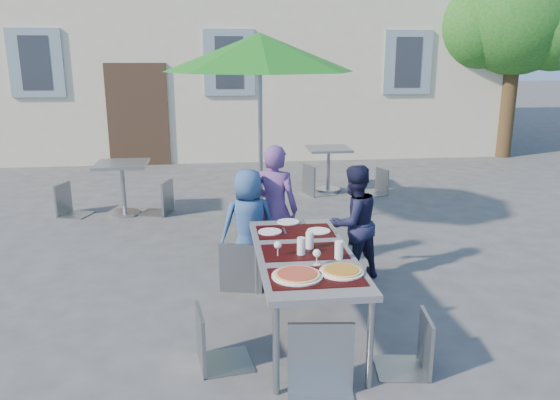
{
  "coord_description": "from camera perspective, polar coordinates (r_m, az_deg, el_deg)",
  "views": [
    {
      "loc": [
        -0.38,
        -4.71,
        2.36
      ],
      "look_at": [
        0.25,
        0.47,
        0.97
      ],
      "focal_mm": 35.0,
      "sensor_mm": 36.0,
      "label": 1
    }
  ],
  "objects": [
    {
      "name": "ground",
      "position": [
        5.28,
        -2.17,
        -11.65
      ],
      "size": [
        90.0,
        90.0,
        0.0
      ],
      "primitive_type": "plane",
      "color": "#3F3F41",
      "rests_on": "ground"
    },
    {
      "name": "tree",
      "position": [
        14.09,
        23.64,
        17.35
      ],
      "size": [
        3.6,
        3.0,
        4.7
      ],
      "color": "#40301B",
      "rests_on": "ground"
    },
    {
      "name": "dining_table",
      "position": [
        4.65,
        2.55,
        -6.06
      ],
      "size": [
        0.8,
        1.85,
        0.76
      ],
      "color": "#45454A",
      "rests_on": "ground"
    },
    {
      "name": "pizza_near_left",
      "position": [
        4.11,
        1.8,
        -7.83
      ],
      "size": [
        0.38,
        0.38,
        0.03
      ],
      "color": "white",
      "rests_on": "dining_table"
    },
    {
      "name": "pizza_near_right",
      "position": [
        4.21,
        6.43,
        -7.36
      ],
      "size": [
        0.34,
        0.34,
        0.03
      ],
      "color": "white",
      "rests_on": "dining_table"
    },
    {
      "name": "glassware",
      "position": [
        4.53,
        3.42,
        -4.86
      ],
      "size": [
        0.55,
        0.44,
        0.15
      ],
      "color": "silver",
      "rests_on": "dining_table"
    },
    {
      "name": "place_settings",
      "position": [
        5.21,
        1.33,
        -2.93
      ],
      "size": [
        0.72,
        0.54,
        0.01
      ],
      "color": "white",
      "rests_on": "dining_table"
    },
    {
      "name": "child_0",
      "position": [
        5.84,
        -3.29,
        -2.57
      ],
      "size": [
        0.65,
        0.48,
        1.21
      ],
      "primitive_type": "imported",
      "rotation": [
        0.0,
        0.0,
        3.31
      ],
      "color": "#2E4D7F",
      "rests_on": "ground"
    },
    {
      "name": "child_1",
      "position": [
        6.01,
        -0.56,
        -0.95
      ],
      "size": [
        0.62,
        0.52,
        1.44
      ],
      "primitive_type": "imported",
      "rotation": [
        0.0,
        0.0,
        2.74
      ],
      "color": "#5D3B79",
      "rests_on": "ground"
    },
    {
      "name": "child_2",
      "position": [
        5.86,
        7.66,
        -2.4
      ],
      "size": [
        0.7,
        0.57,
        1.25
      ],
      "primitive_type": "imported",
      "rotation": [
        0.0,
        0.0,
        3.55
      ],
      "color": "#181935",
      "rests_on": "ground"
    },
    {
      "name": "chair_0",
      "position": [
        5.58,
        -4.0,
        -3.7
      ],
      "size": [
        0.53,
        0.54,
        0.99
      ],
      "color": "gray",
      "rests_on": "ground"
    },
    {
      "name": "chair_1",
      "position": [
        5.51,
        0.5,
        -4.86
      ],
      "size": [
        0.43,
        0.44,
        0.85
      ],
      "color": "#8F949A",
      "rests_on": "ground"
    },
    {
      "name": "chair_2",
      "position": [
        5.74,
        5.54,
        -3.93
      ],
      "size": [
        0.44,
        0.44,
        0.88
      ],
      "color": "gray",
      "rests_on": "ground"
    },
    {
      "name": "chair_3",
      "position": [
        4.26,
        -7.12,
        -10.72
      ],
      "size": [
        0.45,
        0.45,
        0.9
      ],
      "color": "gray",
      "rests_on": "ground"
    },
    {
      "name": "chair_4",
      "position": [
        4.31,
        14.01,
        -11.16
      ],
      "size": [
        0.43,
        0.43,
        0.86
      ],
      "color": "gray",
      "rests_on": "ground"
    },
    {
      "name": "chair_5",
      "position": [
        3.76,
        4.52,
        -12.56
      ],
      "size": [
        0.52,
        0.52,
        1.06
      ],
      "color": "#90959B",
      "rests_on": "ground"
    },
    {
      "name": "patio_umbrella",
      "position": [
        7.11,
        -2.13,
        14.98
      ],
      "size": [
        2.44,
        2.44,
        2.63
      ],
      "color": "#B4B6BD",
      "rests_on": "ground"
    },
    {
      "name": "cafe_table_0",
      "position": [
        8.54,
        -16.12,
        2.23
      ],
      "size": [
        0.75,
        0.75,
        0.8
      ],
      "color": "#B4B6BD",
      "rests_on": "ground"
    },
    {
      "name": "bg_chair_l_0",
      "position": [
        8.79,
        -21.36,
        1.92
      ],
      "size": [
        0.52,
        0.52,
        0.92
      ],
      "color": "gray",
      "rests_on": "ground"
    },
    {
      "name": "bg_chair_r_0",
      "position": [
        8.45,
        -12.41,
        2.3
      ],
      "size": [
        0.54,
        0.53,
        0.96
      ],
      "color": "gray",
      "rests_on": "ground"
    },
    {
      "name": "cafe_table_1",
      "position": [
        9.73,
        5.09,
        4.11
      ],
      "size": [
        0.73,
        0.73,
        0.78
      ],
      "color": "#B4B6BD",
      "rests_on": "ground"
    },
    {
      "name": "bg_chair_l_1",
      "position": [
        9.43,
        3.62,
        4.06
      ],
      "size": [
        0.56,
        0.55,
        1.0
      ],
      "color": "gray",
      "rests_on": "ground"
    },
    {
      "name": "bg_chair_r_1",
      "position": [
        9.6,
        10.23,
        3.49
      ],
      "size": [
        0.48,
        0.47,
        0.86
      ],
      "color": "gray",
      "rests_on": "ground"
    }
  ]
}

